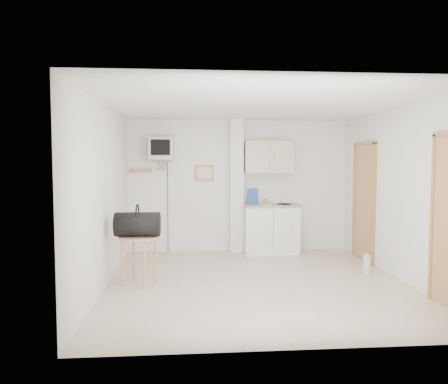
{
  "coord_description": "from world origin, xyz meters",
  "views": [
    {
      "loc": [
        -0.95,
        -6.05,
        1.72
      ],
      "look_at": [
        -0.41,
        0.6,
        1.25
      ],
      "focal_mm": 35.0,
      "sensor_mm": 36.0,
      "label": 1
    }
  ],
  "objects": [
    {
      "name": "kitchenette",
      "position": [
        0.57,
        2.0,
        0.8
      ],
      "size": [
        1.03,
        0.58,
        2.1
      ],
      "color": "white",
      "rests_on": "ground"
    },
    {
      "name": "ground",
      "position": [
        0.0,
        0.0,
        0.0
      ],
      "size": [
        4.5,
        4.5,
        0.0
      ],
      "primitive_type": "plane",
      "color": "#B5A993",
      "rests_on": "ground"
    },
    {
      "name": "round_table",
      "position": [
        -1.65,
        0.02,
        0.58
      ],
      "size": [
        0.55,
        0.55,
        0.68
      ],
      "rotation": [
        0.0,
        0.0,
        0.42
      ],
      "color": "#B57A51",
      "rests_on": "ground"
    },
    {
      "name": "water_bottle",
      "position": [
        1.76,
        0.34,
        0.14
      ],
      "size": [
        0.11,
        0.11,
        0.32
      ],
      "color": "#ABCDE1",
      "rests_on": "ground"
    },
    {
      "name": "duffel_bag",
      "position": [
        -1.66,
        -0.01,
        0.86
      ],
      "size": [
        0.62,
        0.36,
        0.45
      ],
      "rotation": [
        0.0,
        0.0,
        -0.04
      ],
      "color": "black",
      "rests_on": "round_table"
    },
    {
      "name": "room_envelope",
      "position": [
        0.24,
        0.09,
        1.54
      ],
      "size": [
        4.24,
        4.54,
        2.55
      ],
      "color": "white",
      "rests_on": "ground"
    },
    {
      "name": "crt_television",
      "position": [
        -1.45,
        2.02,
        1.94
      ],
      "size": [
        0.44,
        0.45,
        2.15
      ],
      "color": "slate",
      "rests_on": "ground"
    }
  ]
}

